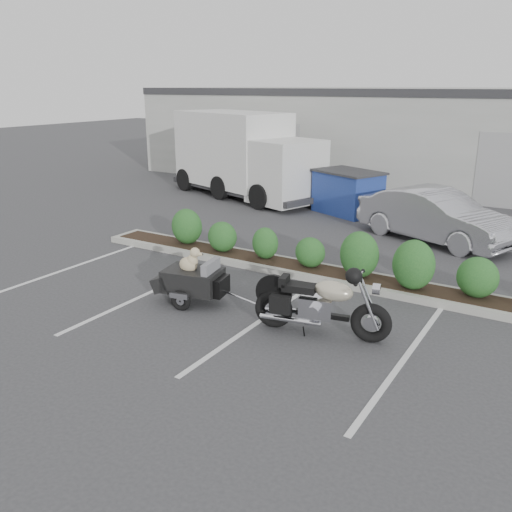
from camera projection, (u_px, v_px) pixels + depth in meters
The scene contains 8 objects.
ground at pixel (225, 298), 11.05m from camera, with size 90.00×90.00×0.00m, color #38383A.
planter_kerb at pixel (316, 272), 12.32m from camera, with size 12.00×1.00×0.15m, color #9E9E93.
building at pixel (440, 135), 24.25m from camera, with size 26.00×10.00×4.00m, color #9EA099.
motorcycle at pixel (321, 305), 9.26m from camera, with size 2.41×1.00×1.39m.
pet_trailer at pixel (192, 279), 10.69m from camera, with size 1.96×1.12×1.15m.
sedan at pixel (435, 216), 14.80m from camera, with size 1.53×4.38×1.44m, color #BBBAC2.
dumpster at pixel (348, 192), 18.06m from camera, with size 2.59×2.23×1.44m.
delivery_truck at pixel (245, 157), 20.58m from camera, with size 7.24×4.19×3.16m.
Camera 1 is at (5.91, -8.43, 4.16)m, focal length 38.00 mm.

